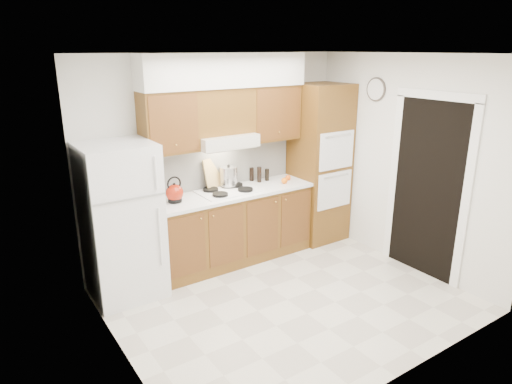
# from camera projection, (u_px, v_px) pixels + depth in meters

# --- Properties ---
(floor) EXTENTS (3.60, 3.60, 0.00)m
(floor) POSITION_uv_depth(u_px,v_px,m) (287.00, 300.00, 5.03)
(floor) COLOR beige
(floor) RESTS_ON ground
(ceiling) EXTENTS (3.60, 3.60, 0.00)m
(ceiling) POSITION_uv_depth(u_px,v_px,m) (293.00, 54.00, 4.24)
(ceiling) COLOR white
(ceiling) RESTS_ON wall_back
(wall_back) EXTENTS (3.60, 0.02, 2.60)m
(wall_back) POSITION_uv_depth(u_px,v_px,m) (218.00, 159.00, 5.82)
(wall_back) COLOR silver
(wall_back) RESTS_ON floor
(wall_left) EXTENTS (0.02, 3.00, 2.60)m
(wall_left) POSITION_uv_depth(u_px,v_px,m) (114.00, 224.00, 3.68)
(wall_left) COLOR silver
(wall_left) RESTS_ON floor
(wall_right) EXTENTS (0.02, 3.00, 2.60)m
(wall_right) POSITION_uv_depth(u_px,v_px,m) (406.00, 163.00, 5.60)
(wall_right) COLOR silver
(wall_right) RESTS_ON floor
(fridge) EXTENTS (0.75, 0.72, 1.72)m
(fridge) POSITION_uv_depth(u_px,v_px,m) (122.00, 222.00, 4.92)
(fridge) COLOR white
(fridge) RESTS_ON floor
(base_cabinets) EXTENTS (2.11, 0.60, 0.90)m
(base_cabinets) POSITION_uv_depth(u_px,v_px,m) (233.00, 227.00, 5.86)
(base_cabinets) COLOR brown
(base_cabinets) RESTS_ON floor
(countertop) EXTENTS (2.13, 0.62, 0.04)m
(countertop) POSITION_uv_depth(u_px,v_px,m) (232.00, 193.00, 5.71)
(countertop) COLOR white
(countertop) RESTS_ON base_cabinets
(backsplash) EXTENTS (2.11, 0.03, 0.56)m
(backsplash) POSITION_uv_depth(u_px,v_px,m) (220.00, 165.00, 5.85)
(backsplash) COLOR white
(backsplash) RESTS_ON countertop
(oven_cabinet) EXTENTS (0.70, 0.65, 2.20)m
(oven_cabinet) POSITION_uv_depth(u_px,v_px,m) (319.00, 164.00, 6.39)
(oven_cabinet) COLOR brown
(oven_cabinet) RESTS_ON floor
(upper_cab_left) EXTENTS (0.63, 0.33, 0.70)m
(upper_cab_left) POSITION_uv_depth(u_px,v_px,m) (168.00, 122.00, 5.14)
(upper_cab_left) COLOR brown
(upper_cab_left) RESTS_ON wall_back
(upper_cab_right) EXTENTS (0.73, 0.33, 0.70)m
(upper_cab_right) POSITION_uv_depth(u_px,v_px,m) (271.00, 113.00, 5.91)
(upper_cab_right) COLOR brown
(upper_cab_right) RESTS_ON wall_back
(range_hood) EXTENTS (0.75, 0.45, 0.15)m
(range_hood) POSITION_uv_depth(u_px,v_px,m) (224.00, 141.00, 5.55)
(range_hood) COLOR silver
(range_hood) RESTS_ON wall_back
(upper_cab_over_hood) EXTENTS (0.75, 0.33, 0.55)m
(upper_cab_over_hood) POSITION_uv_depth(u_px,v_px,m) (221.00, 111.00, 5.49)
(upper_cab_over_hood) COLOR brown
(upper_cab_over_hood) RESTS_ON range_hood
(soffit) EXTENTS (2.13, 0.36, 0.40)m
(soffit) POSITION_uv_depth(u_px,v_px,m) (225.00, 70.00, 5.36)
(soffit) COLOR silver
(soffit) RESTS_ON wall_back
(cooktop) EXTENTS (0.74, 0.50, 0.01)m
(cooktop) POSITION_uv_depth(u_px,v_px,m) (228.00, 191.00, 5.69)
(cooktop) COLOR white
(cooktop) RESTS_ON countertop
(doorway) EXTENTS (0.02, 0.90, 2.10)m
(doorway) POSITION_uv_depth(u_px,v_px,m) (427.00, 190.00, 5.39)
(doorway) COLOR black
(doorway) RESTS_ON floor
(wall_clock) EXTENTS (0.02, 0.30, 0.30)m
(wall_clock) POSITION_uv_depth(u_px,v_px,m) (376.00, 89.00, 5.76)
(wall_clock) COLOR #3F3833
(wall_clock) RESTS_ON wall_right
(kettle) EXTENTS (0.27, 0.27, 0.20)m
(kettle) POSITION_uv_depth(u_px,v_px,m) (175.00, 193.00, 5.26)
(kettle) COLOR maroon
(kettle) RESTS_ON countertop
(cutting_board) EXTENTS (0.30, 0.19, 0.37)m
(cutting_board) POSITION_uv_depth(u_px,v_px,m) (213.00, 173.00, 5.77)
(cutting_board) COLOR tan
(cutting_board) RESTS_ON countertop
(stock_pot) EXTENTS (0.24, 0.24, 0.23)m
(stock_pot) POSITION_uv_depth(u_px,v_px,m) (229.00, 176.00, 5.82)
(stock_pot) COLOR #B8B9BD
(stock_pot) RESTS_ON cooktop
(condiment_a) EXTENTS (0.07, 0.07, 0.21)m
(condiment_a) POSITION_uv_depth(u_px,v_px,m) (259.00, 175.00, 6.06)
(condiment_a) COLOR black
(condiment_a) RESTS_ON countertop
(condiment_b) EXTENTS (0.07, 0.07, 0.18)m
(condiment_b) POSITION_uv_depth(u_px,v_px,m) (252.00, 174.00, 6.12)
(condiment_b) COLOR black
(condiment_b) RESTS_ON countertop
(condiment_c) EXTENTS (0.07, 0.07, 0.16)m
(condiment_c) POSITION_uv_depth(u_px,v_px,m) (267.00, 175.00, 6.14)
(condiment_c) COLOR black
(condiment_c) RESTS_ON countertop
(orange_near) EXTENTS (0.10, 0.10, 0.08)m
(orange_near) POSITION_uv_depth(u_px,v_px,m) (284.00, 181.00, 6.00)
(orange_near) COLOR orange
(orange_near) RESTS_ON countertop
(orange_far) EXTENTS (0.07, 0.07, 0.07)m
(orange_far) POSITION_uv_depth(u_px,v_px,m) (288.00, 178.00, 6.16)
(orange_far) COLOR #FF5D0D
(orange_far) RESTS_ON countertop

